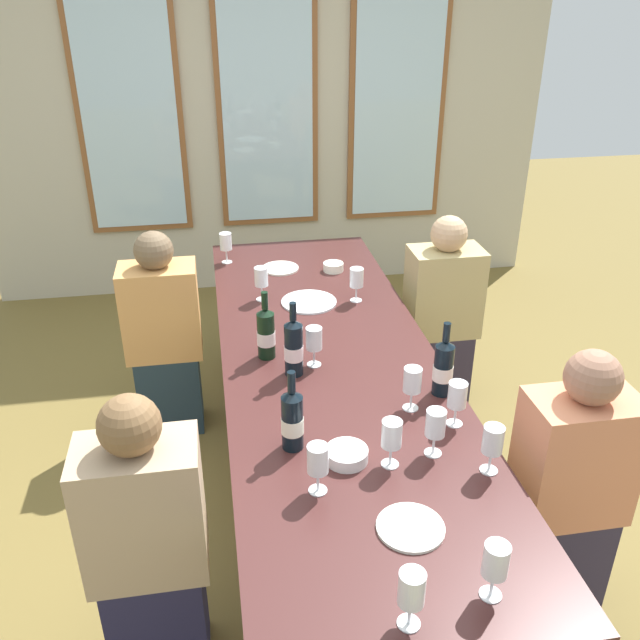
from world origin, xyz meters
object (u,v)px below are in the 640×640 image
Objects in this scene: wine_bottle_0 at (266,333)px; tasting_bowl_1 at (333,267)px; wine_bottle_3 at (294,347)px; wine_glass_6 at (392,436)px; wine_glass_9 at (412,590)px; seated_person_0 at (164,340)px; white_plate_0 at (410,527)px; wine_glass_11 at (496,563)px; seated_person_3 at (568,493)px; seated_person_1 at (441,319)px; wine_glass_5 at (357,279)px; wine_glass_7 at (226,242)px; dining_table at (331,371)px; wine_glass_3 at (318,461)px; wine_bottle_2 at (443,367)px; white_plate_2 at (280,268)px; wine_glass_0 at (261,278)px; wine_glass_1 at (493,442)px; wine_glass_8 at (412,382)px; wine_bottle_1 at (292,419)px; seated_person_2 at (149,548)px; tasting_bowl_0 at (347,455)px; wine_glass_2 at (314,340)px; wine_glass_10 at (457,397)px; wine_glass_4 at (436,424)px; white_plate_1 at (309,302)px.

wine_bottle_0 is 2.71× the size of tasting_bowl_1.
wine_bottle_3 is 0.67m from wine_glass_6.
wine_glass_9 is 2.16m from seated_person_0.
wine_glass_9 is at bearing -107.27° from white_plate_0.
seated_person_3 is (0.55, 0.55, -0.33)m from wine_glass_11.
wine_glass_5 is at bearing -165.48° from seated_person_1.
dining_table is at bearing -71.77° from wine_glass_7.
wine_glass_3 is at bearing -175.28° from seated_person_3.
white_plate_2 is at bearing 109.37° from wine_bottle_2.
wine_glass_0 and wine_glass_1 have the same top height.
wine_bottle_3 is at bearing -93.74° from white_plate_2.
wine_bottle_0 is 0.69m from wine_glass_8.
wine_bottle_1 is 0.62m from seated_person_2.
wine_glass_9 and wine_glass_11 have the same top height.
wine_glass_6 is 0.16× the size of seated_person_2.
white_plate_2 is 1.17× the size of wine_glass_5.
tasting_bowl_1 is at bearing 80.87° from tasting_bowl_0.
wine_bottle_1 reaches higher than wine_glass_5.
seated_person_2 is at bearing -133.26° from wine_glass_2.
wine_glass_10 is (0.43, -0.50, -0.00)m from wine_glass_2.
seated_person_3 reaches higher than dining_table.
wine_glass_4 is at bearing 175.36° from seated_person_3.
white_plate_1 is 1.58× the size of wine_glass_2.
seated_person_2 is (-0.93, -1.68, -0.24)m from tasting_bowl_1.
seated_person_1 is (0.55, 1.95, -0.33)m from wine_glass_11.
tasting_bowl_1 is 1.49m from wine_glass_10.
wine_bottle_1 is (-0.29, 0.44, 0.11)m from white_plate_0.
wine_glass_9 is at bearing -98.41° from wine_glass_5.
wine_glass_2 and wine_glass_10 have the same top height.
tasting_bowl_1 is 0.10× the size of seated_person_0.
wine_glass_0 is at bearing 103.00° from wine_glass_2.
white_plate_0 is at bearing -70.38° from tasting_bowl_0.
wine_glass_8 is (0.04, -1.35, 0.09)m from tasting_bowl_1.
wine_glass_4 is 1.71m from seated_person_0.
tasting_bowl_0 is at bearing -120.99° from seated_person_1.
seated_person_0 reaches higher than wine_glass_6.
wine_glass_5 is at bearing 99.48° from wine_bottle_2.
seated_person_0 is at bearing 114.93° from white_plate_0.
seated_person_1 is at bearing -25.75° from tasting_bowl_1.
wine_glass_1 is (0.64, -0.87, 0.00)m from wine_bottle_0.
wine_glass_2 and wine_glass_11 have the same top height.
wine_glass_9 is 0.24m from wine_glass_11.
white_plate_0 is 0.18× the size of seated_person_0.
seated_person_2 reaches higher than wine_glass_0.
wine_glass_2 is 0.69m from wine_glass_6.
white_plate_0 is 0.99m from wine_glass_2.
wine_bottle_1 reaches higher than wine_glass_7.
wine_glass_2 is 0.66m from wine_glass_10.
tasting_bowl_0 is 0.41m from wine_glass_8.
wine_glass_7 is (-0.15, 1.73, 0.01)m from wine_bottle_1.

